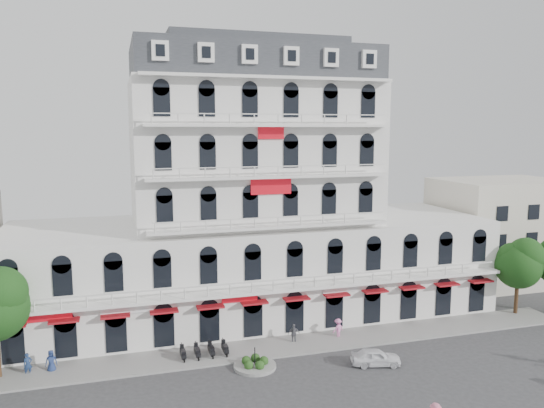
# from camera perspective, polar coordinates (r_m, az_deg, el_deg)

# --- Properties ---
(ground) EXTENTS (120.00, 120.00, 0.00)m
(ground) POSITION_cam_1_polar(r_m,az_deg,el_deg) (37.28, 5.41, -20.33)
(ground) COLOR #38383A
(ground) RESTS_ON ground
(sidewalk) EXTENTS (53.00, 4.00, 0.16)m
(sidewalk) POSITION_cam_1_polar(r_m,az_deg,el_deg) (44.89, 0.98, -15.07)
(sidewalk) COLOR gray
(sidewalk) RESTS_ON ground
(main_building) EXTENTS (45.00, 15.00, 25.80)m
(main_building) POSITION_cam_1_polar(r_m,az_deg,el_deg) (50.53, -2.06, -0.77)
(main_building) COLOR silver
(main_building) RESTS_ON ground
(flank_building_east) EXTENTS (14.00, 10.00, 12.00)m
(flank_building_east) POSITION_cam_1_polar(r_m,az_deg,el_deg) (66.89, 23.25, -2.69)
(flank_building_east) COLOR beige
(flank_building_east) RESTS_ON ground
(traffic_island) EXTENTS (3.20, 3.20, 1.60)m
(traffic_island) POSITION_cam_1_polar(r_m,az_deg,el_deg) (41.42, -1.86, -16.86)
(traffic_island) COLOR gray
(traffic_island) RESTS_ON ground
(parked_scooter_row) EXTENTS (4.40, 1.80, 1.10)m
(parked_scooter_row) POSITION_cam_1_polar(r_m,az_deg,el_deg) (43.41, -7.29, -16.08)
(parked_scooter_row) COLOR black
(parked_scooter_row) RESTS_ON ground
(tree_east_inner) EXTENTS (4.40, 4.37, 7.57)m
(tree_east_inner) POSITION_cam_1_polar(r_m,az_deg,el_deg) (55.81, 25.06, -5.65)
(tree_east_inner) COLOR #382314
(tree_east_inner) RESTS_ON ground
(parked_car) EXTENTS (3.99, 2.40, 1.27)m
(parked_car) POSITION_cam_1_polar(r_m,az_deg,el_deg) (42.36, 11.10, -15.86)
(parked_car) COLOR white
(parked_car) RESTS_ON ground
(pedestrian_left) EXTENTS (0.86, 0.59, 1.69)m
(pedestrian_left) POSITION_cam_1_polar(r_m,az_deg,el_deg) (43.58, -22.66, -15.35)
(pedestrian_left) COLOR navy
(pedestrian_left) RESTS_ON ground
(pedestrian_mid) EXTENTS (1.04, 0.61, 1.67)m
(pedestrian_mid) POSITION_cam_1_polar(r_m,az_deg,el_deg) (45.41, 2.38, -13.76)
(pedestrian_mid) COLOR #5B5B62
(pedestrian_mid) RESTS_ON ground
(pedestrian_right) EXTENTS (1.26, 0.99, 1.71)m
(pedestrian_right) POSITION_cam_1_polar(r_m,az_deg,el_deg) (46.76, 7.12, -13.14)
(pedestrian_right) COLOR pink
(pedestrian_right) RESTS_ON ground
(pedestrian_far) EXTENTS (0.71, 0.60, 1.65)m
(pedestrian_far) POSITION_cam_1_polar(r_m,az_deg,el_deg) (43.80, -24.78, -15.38)
(pedestrian_far) COLOR navy
(pedestrian_far) RESTS_ON ground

